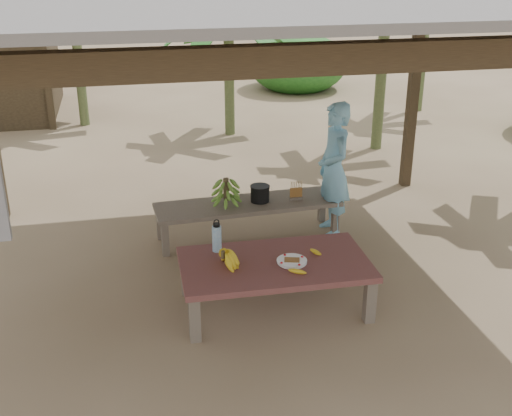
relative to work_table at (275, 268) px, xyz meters
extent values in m
plane|color=brown|center=(-0.12, 0.62, -0.43)|extent=(80.00, 80.00, 0.00)
cube|color=black|center=(2.68, 2.92, 0.92)|extent=(0.13, 0.13, 2.70)
cube|color=black|center=(-0.12, -1.68, 2.27)|extent=(5.80, 0.14, 0.18)
cube|color=brown|center=(-0.83, -0.41, -0.21)|extent=(0.10, 0.10, 0.44)
cube|color=brown|center=(0.81, -0.43, -0.21)|extent=(0.10, 0.10, 0.44)
cube|color=brown|center=(-0.81, 0.43, -0.21)|extent=(0.10, 0.10, 0.44)
cube|color=brown|center=(0.83, 0.41, -0.21)|extent=(0.10, 0.10, 0.44)
cube|color=maroon|center=(0.00, 0.00, 0.04)|extent=(1.82, 1.03, 0.06)
cube|color=brown|center=(-0.95, 1.34, -0.23)|extent=(0.08, 0.08, 0.40)
cube|color=brown|center=(1.11, 1.45, -0.23)|extent=(0.08, 0.08, 0.40)
cube|color=brown|center=(-0.98, 1.80, -0.23)|extent=(0.08, 0.08, 0.40)
cube|color=brown|center=(1.08, 1.91, -0.23)|extent=(0.08, 0.08, 0.40)
cube|color=brown|center=(0.07, 1.63, -0.01)|extent=(2.23, 0.72, 0.05)
cylinder|color=white|center=(0.15, -0.06, 0.07)|extent=(0.27, 0.27, 0.01)
cylinder|color=white|center=(0.15, -0.06, 0.09)|extent=(0.29, 0.29, 0.02)
cube|color=brown|center=(0.15, -0.06, 0.09)|extent=(0.17, 0.14, 0.02)
ellipsoid|color=yellow|center=(0.15, -0.28, 0.09)|extent=(0.18, 0.10, 0.04)
ellipsoid|color=yellow|center=(0.43, 0.07, 0.09)|extent=(0.12, 0.13, 0.04)
cylinder|color=teal|center=(-0.50, 0.34, 0.20)|extent=(0.09, 0.09, 0.26)
cylinder|color=black|center=(-0.50, 0.34, 0.34)|extent=(0.07, 0.07, 0.03)
torus|color=black|center=(-0.50, 0.34, 0.37)|extent=(0.06, 0.01, 0.06)
cylinder|color=black|center=(0.21, 1.64, 0.11)|extent=(0.22, 0.22, 0.19)
imported|color=#7BC4E9|center=(1.10, 1.57, 0.38)|extent=(0.40, 0.60, 1.62)
cylinder|color=#596638|center=(2.94, 4.69, 1.15)|extent=(0.18, 0.18, 3.17)
cylinder|color=#596638|center=(0.62, 6.08, 0.77)|extent=(0.18, 0.18, 2.41)
cylinder|color=#596638|center=(-2.04, 7.30, 1.02)|extent=(0.18, 0.18, 2.90)
cylinder|color=#596638|center=(4.80, 7.01, 1.27)|extent=(0.18, 0.18, 3.42)
camera|label=1|loc=(-1.31, -5.28, 2.90)|focal=45.00mm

